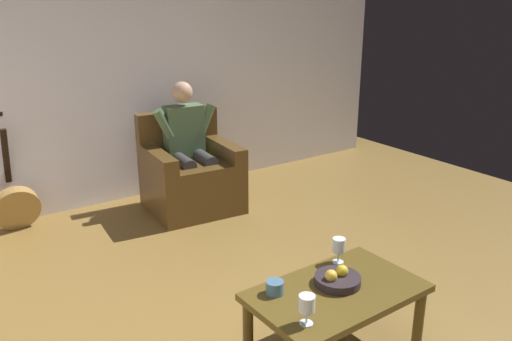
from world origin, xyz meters
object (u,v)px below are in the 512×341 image
coffee_table (336,299)px  candle_jar (275,287)px  wine_glass_near (339,247)px  guitar (15,204)px  armchair (190,176)px  fruit_bowl (337,279)px  person_seated (189,143)px  wine_glass_far (307,305)px

coffee_table → candle_jar: candle_jar is taller
wine_glass_near → guitar: bearing=-62.5°
armchair → fruit_bowl: size_ratio=3.46×
person_seated → fruit_bowl: (0.31, 2.37, -0.20)m
person_seated → candle_jar: (0.66, 2.25, -0.19)m
guitar → wine_glass_far: size_ratio=6.48×
armchair → person_seated: bearing=-90.0°
guitar → wine_glass_far: bearing=104.9°
wine_glass_near → candle_jar: size_ratio=1.63×
armchair → fruit_bowl: 2.40m
armchair → guitar: bearing=-11.2°
wine_glass_near → candle_jar: (0.53, 0.06, -0.07)m
armchair → wine_glass_far: armchair is taller
coffee_table → candle_jar: bearing=-27.7°
wine_glass_far → fruit_bowl: bearing=-153.7°
wine_glass_far → fruit_bowl: wine_glass_far is taller
person_seated → coffee_table: bearing=86.5°
armchair → wine_glass_near: armchair is taller
armchair → coffee_table: armchair is taller
wine_glass_near → armchair: bearing=-93.5°
coffee_table → wine_glass_near: wine_glass_near is taller
coffee_table → armchair: bearing=-98.3°
coffee_table → wine_glass_near: bearing=-134.0°
wine_glass_far → wine_glass_near: bearing=-146.3°
wine_glass_near → fruit_bowl: 0.27m
wine_glass_far → candle_jar: wine_glass_far is taller
person_seated → wine_glass_far: 2.66m
coffee_table → wine_glass_far: 0.41m
armchair → guitar: (1.50, -0.43, -0.09)m
wine_glass_far → candle_jar: bearing=-96.8°
fruit_bowl → guitar: bearing=-67.1°
fruit_bowl → wine_glass_near: bearing=-133.9°
candle_jar → coffee_table: bearing=152.3°
wine_glass_near → wine_glass_far: size_ratio=1.01×
armchair → coffee_table: 2.44m
wine_glass_far → candle_jar: (-0.04, -0.31, -0.07)m
armchair → person_seated: person_seated is taller
armchair → person_seated: (-0.00, -0.00, 0.33)m
person_seated → guitar: (1.50, -0.43, -0.41)m
guitar → wine_glass_far: (-0.80, 2.99, 0.29)m
person_seated → wine_glass_near: person_seated is taller
guitar → candle_jar: (-0.83, 2.68, 0.22)m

